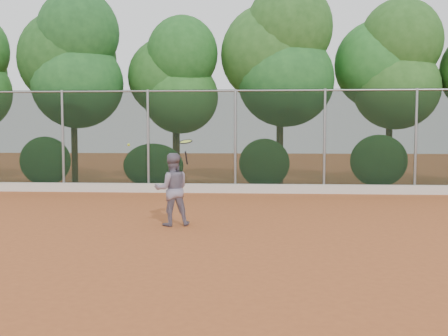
{
  "coord_description": "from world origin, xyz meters",
  "views": [
    {
      "loc": [
        0.71,
        -9.95,
        2.02
      ],
      "look_at": [
        0.0,
        1.0,
        1.25
      ],
      "focal_mm": 40.0,
      "sensor_mm": 36.0,
      "label": 1
    }
  ],
  "objects": [
    {
      "name": "tennis_player",
      "position": [
        -1.12,
        0.76,
        0.79
      ],
      "size": [
        0.91,
        0.79,
        1.59
      ],
      "primitive_type": "imported",
      "rotation": [
        0.0,
        0.0,
        3.42
      ],
      "color": "slate",
      "rests_on": "ground"
    },
    {
      "name": "foliage_backdrop",
      "position": [
        -0.55,
        8.98,
        4.4
      ],
      "size": [
        23.7,
        3.63,
        7.55
      ],
      "color": "#432C19",
      "rests_on": "ground"
    },
    {
      "name": "tennis_racket",
      "position": [
        -0.8,
        0.66,
        1.8
      ],
      "size": [
        0.38,
        0.37,
        0.55
      ],
      "color": "black",
      "rests_on": "ground"
    },
    {
      "name": "chainlink_fence",
      "position": [
        -0.0,
        7.0,
        1.86
      ],
      "size": [
        24.09,
        0.09,
        3.5
      ],
      "color": "black",
      "rests_on": "ground"
    },
    {
      "name": "tennis_ball_in_flight",
      "position": [
        -2.12,
        0.97,
        1.76
      ],
      "size": [
        0.06,
        0.06,
        0.06
      ],
      "color": "#A8C52C",
      "rests_on": "ground"
    },
    {
      "name": "ground",
      "position": [
        0.0,
        0.0,
        0.0
      ],
      "size": [
        80.0,
        80.0,
        0.0
      ],
      "primitive_type": "plane",
      "color": "#A15026",
      "rests_on": "ground"
    },
    {
      "name": "concrete_curb",
      "position": [
        0.0,
        6.82,
        0.15
      ],
      "size": [
        24.0,
        0.2,
        0.3
      ],
      "primitive_type": "cube",
      "color": "silver",
      "rests_on": "ground"
    }
  ]
}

